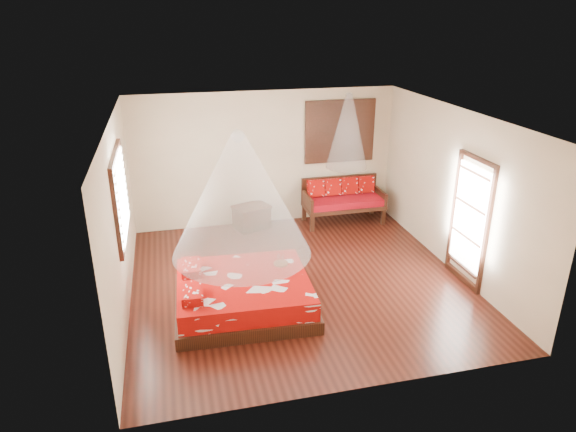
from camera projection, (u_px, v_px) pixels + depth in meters
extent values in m
cube|color=black|center=(298.00, 282.00, 8.71)|extent=(5.50, 5.50, 0.02)
cube|color=white|center=(300.00, 116.00, 7.66)|extent=(5.50, 5.50, 0.02)
cube|color=#C8B593|center=(119.00, 219.00, 7.58)|extent=(0.02, 5.50, 2.80)
cube|color=#C8B593|center=(455.00, 191.00, 8.78)|extent=(0.02, 5.50, 2.80)
cube|color=#C8B593|center=(265.00, 159.00, 10.67)|extent=(5.50, 0.02, 2.80)
cube|color=#C8B593|center=(362.00, 289.00, 5.70)|extent=(5.50, 0.02, 2.80)
cube|color=black|center=(244.00, 302.00, 7.89)|extent=(2.14, 1.96, 0.20)
cube|color=#A00805|center=(244.00, 288.00, 7.79)|extent=(2.04, 1.85, 0.30)
cube|color=#A00805|center=(192.00, 294.00, 7.22)|extent=(0.32, 0.55, 0.14)
cube|color=#A00805|center=(191.00, 268.00, 7.93)|extent=(0.32, 0.55, 0.14)
cube|color=black|center=(312.00, 222.00, 10.59)|extent=(0.08, 0.08, 0.42)
cube|color=black|center=(383.00, 215.00, 10.94)|extent=(0.08, 0.08, 0.42)
cube|color=black|center=(304.00, 211.00, 11.17)|extent=(0.08, 0.08, 0.42)
cube|color=black|center=(372.00, 205.00, 11.51)|extent=(0.08, 0.08, 0.42)
cube|color=black|center=(344.00, 206.00, 10.99)|extent=(1.70, 0.75, 0.08)
cube|color=#970510|center=(344.00, 201.00, 10.95)|extent=(1.64, 0.69, 0.14)
cube|color=black|center=(339.00, 188.00, 11.18)|extent=(1.70, 0.06, 0.55)
cube|color=black|center=(307.00, 202.00, 10.75)|extent=(0.06, 0.75, 0.30)
cube|color=black|center=(379.00, 196.00, 11.10)|extent=(0.06, 0.75, 0.30)
cube|color=#A00805|center=(316.00, 189.00, 10.93)|extent=(0.36, 0.19, 0.38)
cube|color=#A00805|center=(333.00, 187.00, 11.01)|extent=(0.36, 0.19, 0.38)
cube|color=#A00805|center=(349.00, 186.00, 11.09)|extent=(0.36, 0.19, 0.38)
cube|color=#A00805|center=(366.00, 185.00, 11.17)|extent=(0.36, 0.19, 0.38)
cube|color=black|center=(252.00, 218.00, 10.75)|extent=(0.80, 0.68, 0.44)
cube|color=black|center=(251.00, 207.00, 10.66)|extent=(0.85, 0.73, 0.05)
cube|color=black|center=(340.00, 131.00, 10.80)|extent=(1.52, 0.06, 1.32)
cube|color=black|center=(340.00, 131.00, 10.79)|extent=(1.35, 0.04, 1.10)
cube|color=black|center=(120.00, 196.00, 7.66)|extent=(0.08, 1.74, 1.34)
cube|color=white|center=(123.00, 195.00, 7.67)|extent=(0.04, 1.54, 1.10)
cube|color=black|center=(469.00, 223.00, 8.37)|extent=(0.08, 1.02, 2.16)
cube|color=white|center=(469.00, 217.00, 8.32)|extent=(0.03, 0.82, 1.70)
cylinder|color=brown|center=(281.00, 263.00, 8.19)|extent=(0.23, 0.23, 0.03)
cone|color=white|center=(240.00, 195.00, 7.23)|extent=(2.03, 2.03, 1.80)
cone|color=white|center=(348.00, 131.00, 10.34)|extent=(0.85, 0.85, 1.50)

